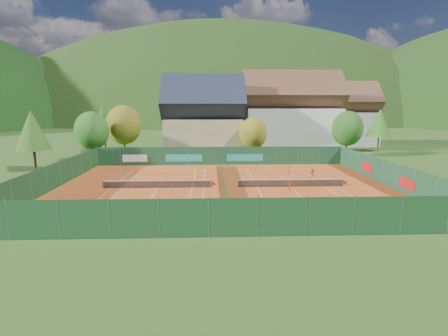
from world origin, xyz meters
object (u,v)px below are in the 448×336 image
at_px(player_right_near, 290,185).
at_px(player_right_far_a, 288,169).
at_px(player_left_near, 138,208).
at_px(player_right_far_b, 312,173).
at_px(hotel_block_b, 340,118).
at_px(chalet, 204,121).
at_px(hotel_block_a, 291,116).
at_px(player_left_mid, 140,207).
at_px(player_left_far, 166,176).
at_px(ball_hopper, 390,214).

relative_size(player_right_near, player_right_far_a, 0.96).
relative_size(player_left_near, player_right_far_b, 1.06).
relative_size(hotel_block_b, player_left_near, 13.57).
height_order(chalet, player_left_near, chalet).
xyz_separation_m(hotel_block_a, hotel_block_b, (14.00, 8.00, -0.76)).
xyz_separation_m(hotel_block_a, player_left_mid, (-24.02, -46.15, -6.75)).
bearing_deg(hotel_block_b, player_left_far, -133.34).
bearing_deg(hotel_block_a, chalet, -162.47).
relative_size(hotel_block_a, player_left_mid, 16.98).
relative_size(chalet, hotel_block_b, 0.94).
distance_m(hotel_block_b, player_right_far_b, 42.68).
bearing_deg(hotel_block_b, player_left_mid, -125.07).
height_order(hotel_block_a, player_left_near, hotel_block_a).
distance_m(hotel_block_a, player_right_far_a, 29.66).
relative_size(hotel_block_a, player_left_near, 16.97).
height_order(hotel_block_a, player_right_near, hotel_block_a).
xyz_separation_m(player_left_mid, player_left_far, (0.48, 14.38, -0.01)).
height_order(player_right_far_a, player_right_far_b, player_right_far_a).
distance_m(player_right_near, player_right_far_b, 8.96).
relative_size(player_right_far_a, player_right_far_b, 1.12).
distance_m(hotel_block_b, player_left_near, 66.71).
bearing_deg(player_right_near, chalet, 49.97).
xyz_separation_m(player_left_far, player_right_near, (15.00, -6.15, 0.02)).
bearing_deg(player_left_mid, ball_hopper, 20.96).
height_order(player_left_near, player_left_far, player_left_near).
bearing_deg(player_right_near, hotel_block_b, 5.68).
distance_m(ball_hopper, player_right_near, 12.50).
distance_m(chalet, player_right_far_b, 29.34).
bearing_deg(hotel_block_a, ball_hopper, -92.85).
bearing_deg(ball_hopper, player_right_far_b, 94.13).
xyz_separation_m(player_left_near, player_right_far_b, (20.36, 16.08, -0.04)).
xyz_separation_m(player_left_mid, player_right_far_a, (17.40, 18.04, 0.03)).
distance_m(chalet, hotel_block_b, 35.85).
relative_size(hotel_block_a, player_left_far, 17.34).
xyz_separation_m(hotel_block_a, player_right_near, (-8.54, -37.92, -6.74)).
distance_m(player_left_near, player_left_mid, 0.28).
xyz_separation_m(chalet, player_right_far_a, (12.38, -22.12, -5.95)).
bearing_deg(player_left_mid, player_right_near, 56.01).
bearing_deg(player_right_near, player_left_far, 99.55).
bearing_deg(player_left_near, player_right_near, 11.12).
bearing_deg(hotel_block_b, player_right_far_a, -119.73).
height_order(hotel_block_a, player_left_far, hotel_block_a).
bearing_deg(player_right_far_a, player_right_near, 48.54).
bearing_deg(ball_hopper, player_left_mid, 172.96).
relative_size(chalet, player_left_far, 13.00).
bearing_deg(player_left_mid, player_left_near, -83.79).
relative_size(hotel_block_b, ball_hopper, 21.60).
xyz_separation_m(player_right_near, player_right_far_b, (4.77, 7.58, -0.04)).
relative_size(hotel_block_a, player_right_far_b, 18.05).
bearing_deg(player_right_far_b, hotel_block_b, -131.19).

